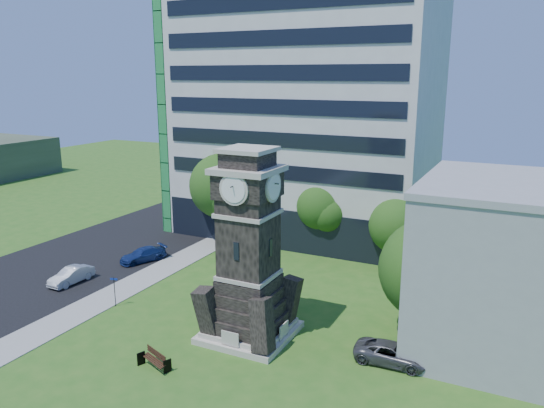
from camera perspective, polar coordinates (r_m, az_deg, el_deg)
The scene contains 14 objects.
ground at distance 35.36m, azimuth -8.43°, elevation -14.12°, with size 160.00×160.00×0.00m, color #2C5E1B.
sidewalk at distance 44.33m, azimuth -14.97°, elevation -8.47°, with size 3.00×70.00×0.06m, color gray.
street at distance 50.09m, azimuth -22.37°, elevation -6.48°, with size 14.00×80.00×0.02m, color black.
clock_tower at distance 33.32m, azimuth -2.51°, elevation -5.83°, with size 5.40×5.40×12.22m.
office_tall at distance 55.64m, azimuth 3.75°, elevation 11.43°, with size 26.20×15.11×28.60m.
car_street_mid at distance 46.16m, azimuth -20.79°, elevation -7.21°, with size 1.35×3.87×1.28m, color #B2B6BA.
car_street_north at distance 49.43m, azimuth -13.71°, elevation -5.33°, with size 1.73×4.25×1.23m, color navy.
car_east_lot at distance 32.87m, azimuth 12.82°, elevation -15.41°, with size 2.04×4.42×1.23m, color #4A4A4F.
park_bench at distance 32.40m, azimuth -12.50°, elevation -15.98°, with size 2.00×0.53×1.03m.
street_sign at distance 40.43m, azimuth -16.59°, elevation -8.68°, with size 0.54×0.05×2.25m.
tree_nw at distance 52.61m, azimuth -5.31°, elevation 1.70°, with size 7.10×6.46×8.98m.
tree_nc at distance 49.87m, azimuth 5.41°, elevation -0.40°, with size 5.24×4.76×6.87m.
tree_ne at distance 46.87m, azimuth 13.33°, elevation -2.50°, with size 5.27×4.79×6.17m.
tree_east at distance 34.08m, azimuth 16.88°, elevation -7.12°, with size 7.02×6.38×8.03m.
Camera 1 is at (18.21, -25.47, 16.43)m, focal length 35.00 mm.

